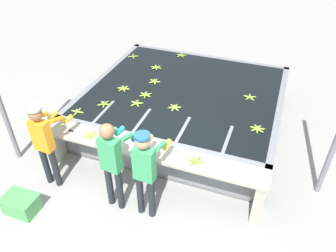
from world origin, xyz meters
TOP-DOWN VIEW (x-y plane):
  - ground_plane at (0.00, 0.00)m, footprint 80.00×80.00m
  - wash_tank at (0.00, 2.30)m, footprint 4.07×3.74m
  - work_ledge at (0.00, 0.23)m, footprint 4.07×0.45m
  - worker_0 at (-1.61, -0.29)m, footprint 0.42×0.72m
  - worker_1 at (-0.31, -0.35)m, footprint 0.46×0.73m
  - worker_2 at (0.24, -0.33)m, footprint 0.42×0.72m
  - banana_bunch_floating_0 at (-0.62, 3.90)m, footprint 0.28×0.27m
  - banana_bunch_floating_1 at (1.66, 1.42)m, footprint 0.28×0.28m
  - banana_bunch_floating_2 at (1.36, 2.46)m, footprint 0.27×0.27m
  - banana_bunch_floating_3 at (-1.68, 0.76)m, footprint 0.28×0.28m
  - banana_bunch_floating_4 at (-1.24, 1.87)m, footprint 0.28×0.27m
  - banana_bunch_floating_5 at (-0.96, 3.04)m, footprint 0.28×0.26m
  - banana_bunch_floating_6 at (-1.74, 3.41)m, footprint 0.26×0.26m
  - banana_bunch_floating_7 at (-0.73, 1.43)m, footprint 0.28×0.27m
  - banana_bunch_floating_8 at (-0.70, 1.80)m, footprint 0.28×0.28m
  - banana_bunch_floating_9 at (-1.33, 1.18)m, footprint 0.27×0.28m
  - banana_bunch_floating_10 at (0.03, 1.55)m, footprint 0.27×0.28m
  - banana_bunch_floating_11 at (-0.74, 2.39)m, footprint 0.28×0.27m
  - banana_bunch_ledge_0 at (0.86, 0.22)m, footprint 0.28×0.27m
  - banana_bunch_ledge_1 at (-1.06, 0.22)m, footprint 0.28×0.28m
  - knife_0 at (-1.38, 0.19)m, footprint 0.35×0.10m
  - crate at (-1.72, -1.05)m, footprint 0.55×0.39m

SIDE VIEW (x-z plane):
  - ground_plane at x=0.00m, z-range 0.00..0.00m
  - crate at x=-1.72m, z-range 0.00..0.33m
  - wash_tank at x=0.00m, z-range -0.01..0.84m
  - work_ledge at x=0.00m, z-range 0.17..1.02m
  - knife_0 at x=-1.38m, z-range 0.85..0.86m
  - banana_bunch_floating_1 at x=1.66m, z-range 0.82..0.90m
  - banana_bunch_floating_4 at x=-1.24m, z-range 0.82..0.90m
  - banana_bunch_floating_5 at x=-0.96m, z-range 0.82..0.90m
  - banana_bunch_floating_8 at x=-0.70m, z-range 0.82..0.90m
  - banana_bunch_floating_10 at x=0.03m, z-range 0.82..0.90m
  - banana_bunch_floating_0 at x=-0.62m, z-range 0.82..0.90m
  - banana_bunch_floating_2 at x=1.36m, z-range 0.82..0.90m
  - banana_bunch_floating_7 at x=-0.73m, z-range 0.82..0.90m
  - banana_bunch_floating_9 at x=-1.33m, z-range 0.82..0.90m
  - banana_bunch_floating_11 at x=-0.74m, z-range 0.82..0.90m
  - banana_bunch_floating_3 at x=-1.68m, z-range 0.82..0.90m
  - banana_bunch_floating_6 at x=-1.74m, z-range 0.82..0.90m
  - banana_bunch_ledge_1 at x=-1.06m, z-range 0.83..0.90m
  - banana_bunch_ledge_0 at x=0.86m, z-range 0.83..0.90m
  - worker_0 at x=-1.61m, z-range 0.17..1.82m
  - worker_2 at x=0.24m, z-range 0.18..1.82m
  - worker_1 at x=-0.31m, z-range 0.17..1.86m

